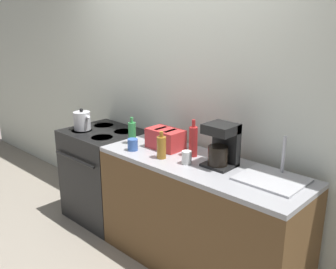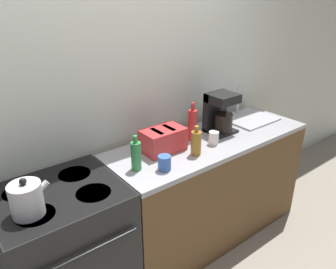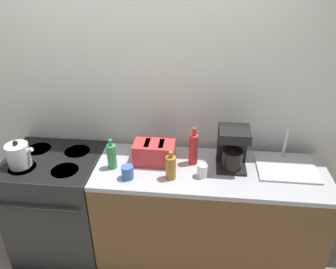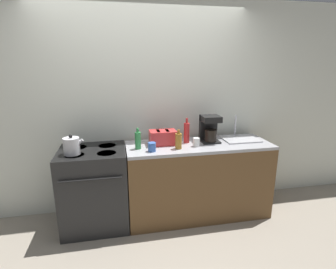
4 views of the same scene
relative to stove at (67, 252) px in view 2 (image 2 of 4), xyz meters
The scene contains 12 objects.
wall_back 1.10m from the stove, 30.93° to the left, with size 8.00×0.05×2.60m.
stove is the anchor object (origin of this frame).
counter_block 1.24m from the stove, ahead, with size 1.72×0.60×0.92m.
kettle 0.58m from the stove, 149.75° to the right, with size 0.21×0.17×0.22m.
toaster 0.97m from the stove, ahead, with size 0.31×0.19×0.17m.
coffee_maker 1.52m from the stove, ahead, with size 0.22×0.21×0.32m.
sink_tray 1.85m from the stove, ahead, with size 0.43×0.37×0.28m.
bottle_green 0.75m from the stove, ahead, with size 0.07×0.07×0.24m.
bottle_red 1.24m from the stove, ahead, with size 0.07×0.07×0.30m.
bottle_amber 1.10m from the stove, ahead, with size 0.07×0.07×0.22m.
cup_white 1.28m from the stove, ahead, with size 0.08×0.08×0.10m.
cup_blue 0.84m from the stove, 15.36° to the right, with size 0.09×0.09×0.10m.
Camera 2 is at (-1.10, -1.33, 2.00)m, focal length 35.00 mm.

